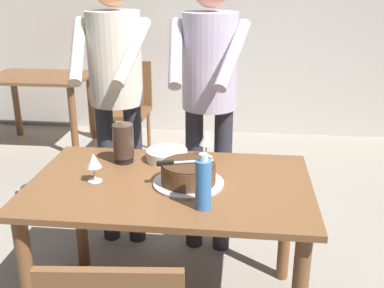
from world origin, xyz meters
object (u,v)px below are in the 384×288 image
cake_knife (173,163)px  background_chair_1 (127,104)px  wine_glass_near (206,140)px  background_table (41,91)px  main_dining_table (170,205)px  plate_stack (167,155)px  wine_glass_far (94,162)px  water_bottle (203,184)px  hurricane_lamp (123,143)px  cake_on_platter (188,174)px  person_cutting_cake (209,87)px  person_standing_beside (116,84)px

cake_knife → background_chair_1: size_ratio=0.29×
wine_glass_near → background_table: size_ratio=0.14×
main_dining_table → plate_stack: bearing=102.2°
wine_glass_near → wine_glass_far: same height
water_bottle → main_dining_table: bearing=126.8°
plate_stack → water_bottle: size_ratio=0.88×
background_chair_1 → plate_stack: bearing=-70.1°
water_bottle → hurricane_lamp: size_ratio=1.19×
background_chair_1 → cake_on_platter: bearing=-69.0°
wine_glass_near → hurricane_lamp: hurricane_lamp is taller
water_bottle → background_chair_1: size_ratio=0.28×
water_bottle → person_cutting_cake: size_ratio=0.15×
wine_glass_near → background_table: (-1.86, 2.04, -0.28)m
person_cutting_cake → background_chair_1: (-0.93, 1.67, -0.58)m
main_dining_table → cake_on_platter: 0.20m
cake_knife → background_table: 2.99m
person_cutting_cake → wine_glass_far: bearing=-126.9°
background_table → background_chair_1: bearing=-5.1°
plate_stack → wine_glass_near: (0.21, 0.07, 0.07)m
cake_on_platter → person_cutting_cake: 0.70m
cake_on_platter → background_chair_1: background_chair_1 is taller
cake_knife → person_standing_beside: size_ratio=0.15×
cake_on_platter → wine_glass_near: size_ratio=2.36×
main_dining_table → person_cutting_cake: size_ratio=0.79×
cake_knife → person_standing_beside: 0.86m
wine_glass_far → hurricane_lamp: size_ratio=0.69×
main_dining_table → background_table: 2.94m
water_bottle → hurricane_lamp: water_bottle is taller
cake_knife → background_table: cake_knife is taller
wine_glass_near → background_table: 2.78m
background_table → background_chair_1: size_ratio=1.11×
wine_glass_near → water_bottle: bearing=-86.4°
hurricane_lamp → plate_stack: bearing=11.4°
plate_stack → wine_glass_far: bearing=-135.2°
wine_glass_far → water_bottle: 0.59m
cake_knife → wine_glass_far: (-0.39, 0.00, -0.01)m
hurricane_lamp → person_standing_beside: person_standing_beside is taller
person_standing_beside → person_cutting_cake: bearing=-3.0°
hurricane_lamp → person_standing_beside: size_ratio=0.12×
person_standing_beside → water_bottle: bearing=-56.0°
cake_knife → wine_glass_far: wine_glass_far is taller
water_bottle → cake_knife: bearing=126.9°
main_dining_table → cake_knife: cake_knife is taller
water_bottle → wine_glass_near: bearing=93.6°
cake_on_platter → background_table: bearing=127.0°
plate_stack → wine_glass_near: bearing=18.6°
person_standing_beside → background_table: person_standing_beside is taller
wine_glass_far → person_cutting_cake: bearing=53.1°
main_dining_table → person_cutting_cake: 0.79m
background_chair_1 → background_table: bearing=174.9°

